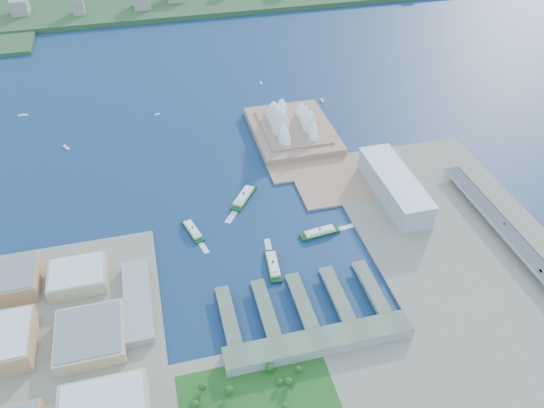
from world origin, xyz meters
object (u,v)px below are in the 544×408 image
object	(u,v)px
ferry_c	(273,264)
opera_house	(293,117)
car_c	(505,223)
ferry_d	(320,231)
ferry_a	(193,229)
car_b	(541,271)
ferry_b	(244,196)
toaster_building	(394,186)

from	to	relation	value
ferry_c	opera_house	bearing A→B (deg)	-105.17
opera_house	ferry_c	bearing A→B (deg)	-110.34
car_c	ferry_d	bearing A→B (deg)	166.66
ferry_c	car_c	bearing A→B (deg)	-177.16
ferry_a	car_c	size ratio (longest dim) A/B	11.37
car_b	car_c	world-z (taller)	car_b
opera_house	ferry_b	xyz separation A→B (m)	(-114.49, -150.28, -26.33)
ferry_a	car_b	bearing A→B (deg)	-41.53
ferry_d	car_c	world-z (taller)	car_c
toaster_building	ferry_d	xyz separation A→B (m)	(-123.72, -47.11, -15.46)
toaster_building	ferry_b	world-z (taller)	toaster_building
ferry_d	car_b	xyz separation A→B (m)	(224.72, -140.24, 10.54)
ferry_d	car_c	size ratio (longest dim) A/B	12.34
ferry_b	car_c	size ratio (longest dim) A/B	13.88
opera_house	car_b	xyz separation A→B (m)	(191.00, -387.35, -16.42)
opera_house	ferry_d	xyz separation A→B (m)	(-33.72, -247.11, -26.96)
ferry_a	ferry_d	world-z (taller)	ferry_d
toaster_building	ferry_b	size ratio (longest dim) A/B	2.58
ferry_a	ferry_c	bearing A→B (deg)	-61.28
car_b	car_c	xyz separation A→B (m)	(8.00, 85.04, -0.11)
ferry_b	ferry_d	distance (m)	126.09
opera_house	ferry_a	xyz separation A→B (m)	(-193.80, -202.06, -27.35)
ferry_d	car_c	xyz separation A→B (m)	(232.72, -55.20, 10.43)
ferry_b	ferry_d	size ratio (longest dim) A/B	1.13
ferry_b	ferry_c	world-z (taller)	ferry_b
ferry_d	car_b	world-z (taller)	car_b
toaster_building	ferry_a	distance (m)	284.25
toaster_building	opera_house	bearing A→B (deg)	114.23
ferry_b	opera_house	bearing A→B (deg)	88.25
toaster_building	car_b	size ratio (longest dim) A/B	34.75
car_c	toaster_building	bearing A→B (deg)	136.81
opera_house	car_b	distance (m)	432.20
car_b	car_c	distance (m)	85.42
car_b	ferry_c	bearing A→B (deg)	161.90
ferry_b	toaster_building	bearing A→B (deg)	21.88
car_b	ferry_b	bearing A→B (deg)	142.19
ferry_b	ferry_d	world-z (taller)	ferry_b
ferry_a	ferry_b	world-z (taller)	ferry_b
opera_house	car_c	world-z (taller)	opera_house
ferry_d	opera_house	bearing A→B (deg)	-14.49
ferry_b	ferry_c	size ratio (longest dim) A/B	1.09
opera_house	ferry_b	bearing A→B (deg)	-127.30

